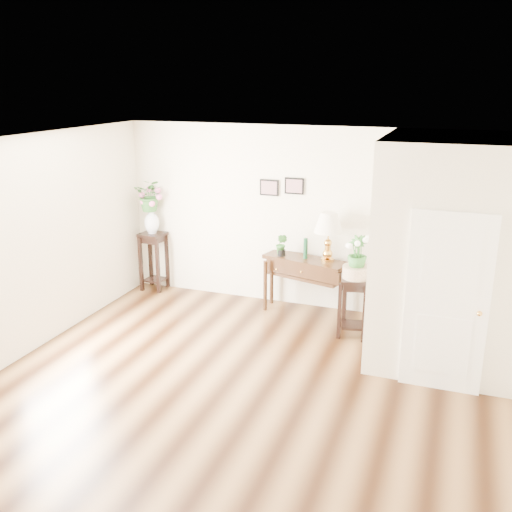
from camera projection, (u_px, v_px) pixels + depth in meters
The scene contains 20 objects.
floor at pixel (246, 388), 6.63m from camera, with size 6.00×5.50×0.02m, color brown.
ceiling at pixel (244, 145), 5.80m from camera, with size 6.00×5.50×0.02m, color white.
wall_back at pixel (310, 219), 8.68m from camera, with size 6.00×0.02×2.80m, color silver.
wall_front at pixel (95, 403), 3.75m from camera, with size 6.00×0.02×2.80m, color silver.
wall_left at pixel (24, 248), 7.20m from camera, with size 0.02×5.50×2.80m, color silver.
partition at pixel (452, 250), 7.12m from camera, with size 1.80×1.95×2.80m, color silver.
door at pixel (446, 304), 6.33m from camera, with size 0.90×0.05×2.10m, color white.
art_print_left at pixel (269, 188), 8.75m from camera, with size 0.30×0.02×0.25m, color black.
art_print_right at pixel (294, 186), 8.60m from camera, with size 0.30×0.02×0.25m, color black.
wall_ornament at pixel (381, 192), 7.35m from camera, with size 0.51×0.51×0.07m, color #B57E38.
console_table at pixel (305, 285), 8.71m from camera, with size 1.29×0.43×0.86m, color black.
table_lamp at pixel (328, 238), 8.37m from camera, with size 0.42×0.42×0.74m, color gold.
green_vase at pixel (306, 247), 8.53m from camera, with size 0.06×0.06×0.31m, color #123D24.
potted_plant at pixel (282, 245), 8.66m from camera, with size 0.18×0.15×0.33m, color #2B6827.
plant_stand_a at pixel (154, 261), 9.66m from camera, with size 0.38×0.38×0.99m, color black.
porcelain_vase at pixel (152, 220), 9.44m from camera, with size 0.24×0.24×0.42m, color white, non-canonical shape.
lily_arrangement at pixel (150, 193), 9.31m from camera, with size 0.48×0.42×0.54m, color #2B6827.
plant_stand_b at pixel (354, 307), 7.89m from camera, with size 0.40×0.40×0.85m, color black.
ceramic_bowl at pixel (356, 272), 7.74m from camera, with size 0.38×0.38×0.17m, color beige.
narcissus at pixel (357, 253), 7.66m from camera, with size 0.26×0.26×0.47m, color #2B6827.
Camera 1 is at (2.13, -5.48, 3.43)m, focal length 40.00 mm.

